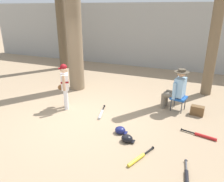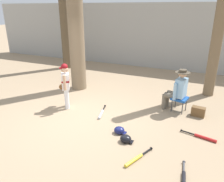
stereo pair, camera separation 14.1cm
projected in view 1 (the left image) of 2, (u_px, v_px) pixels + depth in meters
The scene contains 15 objects.
ground_plane at pixel (82, 119), 5.72m from camera, with size 60.00×60.00×0.00m, color #9E8466.
concrete_back_wall at pixel (144, 36), 10.41m from camera, with size 18.00×0.36×2.94m, color #9E9E99.
tree_near_player at pixel (73, 19), 7.07m from camera, with size 0.75×0.75×5.46m.
tree_behind_spectator at pixel (218, 18), 6.55m from camera, with size 0.49×0.49×5.36m.
young_ballplayer at pixel (64, 83), 6.11m from camera, with size 0.51×0.51×1.31m.
folding_stool at pixel (179, 98), 6.10m from camera, with size 0.47×0.47×0.41m.
seated_spectator at pixel (176, 88), 6.05m from camera, with size 0.68×0.54×1.20m.
handbag_beside_stool at pixel (197, 111), 5.90m from camera, with size 0.34×0.18×0.26m, color brown.
tree_far_left at pixel (62, 25), 9.91m from camera, with size 0.71×0.71×4.69m.
bat_aluminum_silver at pixel (101, 113), 5.96m from camera, with size 0.26×0.79×0.07m.
bat_black_composite at pixel (187, 177), 3.72m from camera, with size 0.15×0.73×0.07m.
bat_yellow_trainer at pixel (138, 158), 4.18m from camera, with size 0.35×0.75×0.07m.
bat_red_barrel at pixel (203, 136), 4.92m from camera, with size 0.79×0.23×0.07m.
batting_helmet_navy at pixel (120, 130), 5.07m from camera, with size 0.29×0.22×0.17m.
batting_helmet_black at pixel (127, 139), 4.74m from camera, with size 0.29×0.23×0.17m.
Camera 1 is at (2.69, -4.39, 2.72)m, focal length 35.19 mm.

